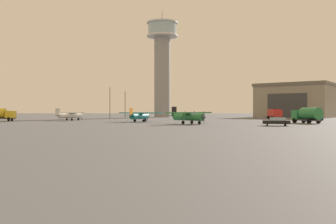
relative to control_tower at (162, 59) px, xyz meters
The scene contains 13 objects.
ground_plane 66.48m from the control_tower, 89.72° to the right, with size 400.00×400.00×0.00m, color #545456.
control_tower is the anchor object (origin of this frame).
hangar 49.96m from the control_tower, ahead, with size 33.69×33.75×11.60m.
airplane_green 64.31m from the control_tower, 85.48° to the right, with size 8.84×8.61×3.19m.
airplane_teal 53.38m from the control_tower, 95.43° to the right, with size 9.60×7.67×2.97m.
airplane_white 49.05m from the control_tower, 119.54° to the right, with size 8.23×7.88×2.93m.
truck_box_red 45.62m from the control_tower, 40.98° to the right, with size 3.48×6.28×2.79m.
truck_fuel_tanker_green 66.60m from the control_tower, 63.87° to the right, with size 4.44×6.52×3.04m.
car_black 73.32m from the control_tower, 74.63° to the right, with size 4.55×2.97×1.37m.
car_teal 58.62m from the control_tower, 48.27° to the right, with size 4.39×3.96×1.37m.
light_post_west 25.44m from the control_tower, 123.97° to the right, with size 0.44×0.44×8.40m.
light_post_east 29.60m from the control_tower, 127.11° to the right, with size 0.44×0.44×9.32m.
traffic_cone_near_left 61.56m from the control_tower, 66.76° to the right, with size 0.36×0.36×0.60m.
Camera 1 is at (0.07, -61.69, 2.60)m, focal length 37.78 mm.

